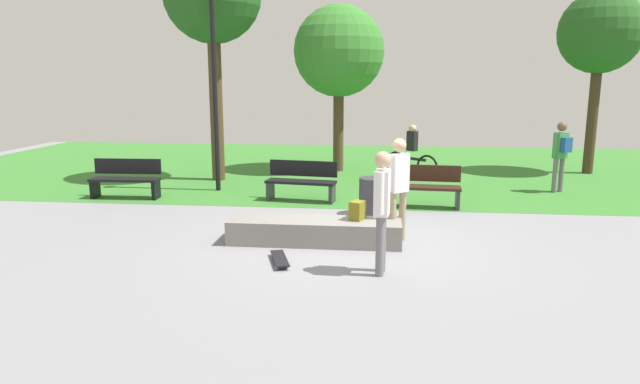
% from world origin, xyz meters
% --- Properties ---
extents(ground_plane, '(28.00, 28.00, 0.00)m').
position_xyz_m(ground_plane, '(0.00, 0.00, 0.00)').
color(ground_plane, gray).
extents(grass_lawn, '(26.60, 11.70, 0.01)m').
position_xyz_m(grass_lawn, '(0.00, 8.15, 0.00)').
color(grass_lawn, '#387A2D').
rests_on(grass_lawn, ground_plane).
extents(concrete_ledge, '(2.94, 0.76, 0.41)m').
position_xyz_m(concrete_ledge, '(-0.59, -0.26, 0.20)').
color(concrete_ledge, gray).
rests_on(concrete_ledge, ground_plane).
extents(backpack_on_ledge, '(0.29, 0.33, 0.32)m').
position_xyz_m(backpack_on_ledge, '(0.13, -0.18, 0.57)').
color(backpack_on_ledge, olive).
rests_on(backpack_on_ledge, concrete_ledge).
extents(skater_performing_trick, '(0.24, 0.43, 1.77)m').
position_xyz_m(skater_performing_trick, '(0.54, -1.69, 1.05)').
color(skater_performing_trick, slate).
rests_on(skater_performing_trick, ground_plane).
extents(skater_watching, '(0.38, 0.35, 1.78)m').
position_xyz_m(skater_watching, '(0.82, 0.03, 1.05)').
color(skater_watching, tan).
rests_on(skater_watching, ground_plane).
extents(skateboard_by_ledge, '(0.43, 0.82, 0.08)m').
position_xyz_m(skateboard_by_ledge, '(-0.99, -1.37, 0.06)').
color(skateboard_by_ledge, black).
rests_on(skateboard_by_ledge, ground_plane).
extents(park_bench_by_oak, '(1.65, 0.69, 0.91)m').
position_xyz_m(park_bench_by_oak, '(-1.28, 3.06, 0.48)').
color(park_bench_by_oak, black).
rests_on(park_bench_by_oak, ground_plane).
extents(park_bench_far_left, '(1.63, 0.57, 0.91)m').
position_xyz_m(park_bench_far_left, '(1.44, 2.70, 0.48)').
color(park_bench_far_left, '#331E14').
rests_on(park_bench_far_left, ground_plane).
extents(park_bench_near_lamppost, '(1.61, 0.52, 0.91)m').
position_xyz_m(park_bench_near_lamppost, '(-5.42, 2.93, 0.48)').
color(park_bench_near_lamppost, black).
rests_on(park_bench_near_lamppost, ground_plane).
extents(tree_young_birch, '(2.67, 2.67, 4.89)m').
position_xyz_m(tree_young_birch, '(-0.78, 7.45, 3.53)').
color(tree_young_birch, '#4C3823').
rests_on(tree_young_birch, grass_lawn).
extents(tree_slender_maple, '(2.32, 2.32, 5.22)m').
position_xyz_m(tree_slender_maple, '(6.62, 7.75, 4.00)').
color(tree_slender_maple, '#42301E').
rests_on(tree_slender_maple, grass_lawn).
extents(lamp_post, '(0.28, 0.28, 5.02)m').
position_xyz_m(lamp_post, '(-3.54, 4.04, 2.99)').
color(lamp_post, black).
rests_on(lamp_post, ground_plane).
extents(trash_bin, '(0.55, 0.55, 0.77)m').
position_xyz_m(trash_bin, '(0.36, 1.91, 0.38)').
color(trash_bin, '#333338').
rests_on(trash_bin, ground_plane).
extents(pedestrian_with_backpack, '(0.43, 0.44, 1.74)m').
position_xyz_m(pedestrian_with_backpack, '(4.88, 4.71, 1.04)').
color(pedestrian_with_backpack, slate).
rests_on(pedestrian_with_backpack, ground_plane).
extents(cyclist_on_bicycle, '(1.41, 1.24, 1.52)m').
position_xyz_m(cyclist_on_bicycle, '(1.39, 6.55, 0.63)').
color(cyclist_on_bicycle, black).
rests_on(cyclist_on_bicycle, ground_plane).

